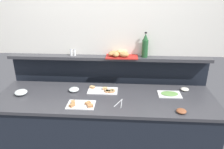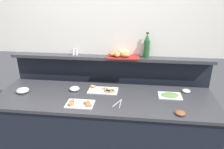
{
  "view_description": "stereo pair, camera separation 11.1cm",
  "coord_description": "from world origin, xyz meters",
  "px_view_note": "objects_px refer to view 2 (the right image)",
  "views": [
    {
      "loc": [
        0.22,
        -2.13,
        2.08
      ],
      "look_at": [
        0.07,
        0.1,
        1.17
      ],
      "focal_mm": 34.11,
      "sensor_mm": 36.0,
      "label": 1
    },
    {
      "loc": [
        0.33,
        -2.12,
        2.08
      ],
      "look_at": [
        0.07,
        0.1,
        1.17
      ],
      "focal_mm": 34.11,
      "sensor_mm": 36.0,
      "label": 2
    }
  ],
  "objects_px": {
    "sandwich_platter_rear": "(80,104)",
    "salt_shaker": "(73,52)",
    "glass_bowl_medium": "(75,89)",
    "condiment_bowl_red": "(186,91)",
    "glass_bowl_large": "(23,90)",
    "serving_tongs": "(119,103)",
    "bread_basket": "(122,54)",
    "wine_bottle_green": "(147,46)",
    "cold_cuts_platter": "(170,95)",
    "condiment_bowl_teal": "(180,113)",
    "sandwich_platter_side": "(104,90)",
    "pepper_shaker": "(77,52)"
  },
  "relations": [
    {
      "from": "sandwich_platter_rear",
      "to": "glass_bowl_large",
      "type": "xyz_separation_m",
      "value": [
        -0.74,
        0.2,
        0.02
      ]
    },
    {
      "from": "wine_bottle_green",
      "to": "glass_bowl_medium",
      "type": "bearing_deg",
      "value": -156.92
    },
    {
      "from": "glass_bowl_large",
      "to": "sandwich_platter_side",
      "type": "bearing_deg",
      "value": 8.68
    },
    {
      "from": "sandwich_platter_rear",
      "to": "salt_shaker",
      "type": "distance_m",
      "value": 0.81
    },
    {
      "from": "cold_cuts_platter",
      "to": "glass_bowl_medium",
      "type": "relative_size",
      "value": 2.16
    },
    {
      "from": "glass_bowl_medium",
      "to": "salt_shaker",
      "type": "bearing_deg",
      "value": 104.76
    },
    {
      "from": "condiment_bowl_red",
      "to": "bread_basket",
      "type": "relative_size",
      "value": 0.24
    },
    {
      "from": "wine_bottle_green",
      "to": "salt_shaker",
      "type": "height_order",
      "value": "wine_bottle_green"
    },
    {
      "from": "sandwich_platter_side",
      "to": "condiment_bowl_teal",
      "type": "bearing_deg",
      "value": -27.13
    },
    {
      "from": "sandwich_platter_rear",
      "to": "salt_shaker",
      "type": "height_order",
      "value": "salt_shaker"
    },
    {
      "from": "sandwich_platter_rear",
      "to": "glass_bowl_medium",
      "type": "xyz_separation_m",
      "value": [
        -0.15,
        0.32,
        0.01
      ]
    },
    {
      "from": "sandwich_platter_side",
      "to": "cold_cuts_platter",
      "type": "height_order",
      "value": "sandwich_platter_side"
    },
    {
      "from": "glass_bowl_large",
      "to": "condiment_bowl_teal",
      "type": "bearing_deg",
      "value": -8.79
    },
    {
      "from": "glass_bowl_large",
      "to": "glass_bowl_medium",
      "type": "xyz_separation_m",
      "value": [
        0.59,
        0.12,
        -0.0
      ]
    },
    {
      "from": "glass_bowl_medium",
      "to": "condiment_bowl_red",
      "type": "distance_m",
      "value": 1.34
    },
    {
      "from": "cold_cuts_platter",
      "to": "condiment_bowl_teal",
      "type": "xyz_separation_m",
      "value": [
        0.05,
        -0.38,
        0.01
      ]
    },
    {
      "from": "condiment_bowl_red",
      "to": "serving_tongs",
      "type": "bearing_deg",
      "value": -154.9
    },
    {
      "from": "wine_bottle_green",
      "to": "bread_basket",
      "type": "bearing_deg",
      "value": 179.36
    },
    {
      "from": "sandwich_platter_rear",
      "to": "bread_basket",
      "type": "bearing_deg",
      "value": 60.49
    },
    {
      "from": "condiment_bowl_red",
      "to": "condiment_bowl_teal",
      "type": "height_order",
      "value": "condiment_bowl_teal"
    },
    {
      "from": "condiment_bowl_teal",
      "to": "wine_bottle_green",
      "type": "xyz_separation_m",
      "value": [
        -0.33,
        0.75,
        0.46
      ]
    },
    {
      "from": "sandwich_platter_side",
      "to": "glass_bowl_medium",
      "type": "relative_size",
      "value": 2.93
    },
    {
      "from": "serving_tongs",
      "to": "wine_bottle_green",
      "type": "height_order",
      "value": "wine_bottle_green"
    },
    {
      "from": "pepper_shaker",
      "to": "condiment_bowl_teal",
      "type": "bearing_deg",
      "value": -31.52
    },
    {
      "from": "condiment_bowl_red",
      "to": "salt_shaker",
      "type": "relative_size",
      "value": 1.11
    },
    {
      "from": "glass_bowl_medium",
      "to": "wine_bottle_green",
      "type": "relative_size",
      "value": 0.38
    },
    {
      "from": "wine_bottle_green",
      "to": "salt_shaker",
      "type": "relative_size",
      "value": 3.63
    },
    {
      "from": "glass_bowl_large",
      "to": "condiment_bowl_red",
      "type": "distance_m",
      "value": 1.94
    },
    {
      "from": "glass_bowl_large",
      "to": "salt_shaker",
      "type": "relative_size",
      "value": 1.65
    },
    {
      "from": "glass_bowl_medium",
      "to": "salt_shaker",
      "type": "distance_m",
      "value": 0.51
    },
    {
      "from": "sandwich_platter_rear",
      "to": "sandwich_platter_side",
      "type": "xyz_separation_m",
      "value": [
        0.21,
        0.35,
        0.0
      ]
    },
    {
      "from": "cold_cuts_platter",
      "to": "bread_basket",
      "type": "distance_m",
      "value": 0.79
    },
    {
      "from": "condiment_bowl_red",
      "to": "condiment_bowl_teal",
      "type": "distance_m",
      "value": 0.53
    },
    {
      "from": "cold_cuts_platter",
      "to": "glass_bowl_large",
      "type": "relative_size",
      "value": 1.83
    },
    {
      "from": "serving_tongs",
      "to": "wine_bottle_green",
      "type": "bearing_deg",
      "value": 64.78
    },
    {
      "from": "glass_bowl_large",
      "to": "pepper_shaker",
      "type": "xyz_separation_m",
      "value": [
        0.54,
        0.48,
        0.35
      ]
    },
    {
      "from": "sandwich_platter_rear",
      "to": "glass_bowl_large",
      "type": "bearing_deg",
      "value": 164.84
    },
    {
      "from": "glass_bowl_large",
      "to": "bread_basket",
      "type": "distance_m",
      "value": 1.28
    },
    {
      "from": "salt_shaker",
      "to": "pepper_shaker",
      "type": "bearing_deg",
      "value": 0.0
    },
    {
      "from": "pepper_shaker",
      "to": "sandwich_platter_side",
      "type": "bearing_deg",
      "value": -39.21
    },
    {
      "from": "glass_bowl_large",
      "to": "serving_tongs",
      "type": "distance_m",
      "value": 1.16
    },
    {
      "from": "glass_bowl_medium",
      "to": "serving_tongs",
      "type": "distance_m",
      "value": 0.61
    },
    {
      "from": "pepper_shaker",
      "to": "bread_basket",
      "type": "distance_m",
      "value": 0.59
    },
    {
      "from": "cold_cuts_platter",
      "to": "wine_bottle_green",
      "type": "xyz_separation_m",
      "value": [
        -0.28,
        0.38,
        0.47
      ]
    },
    {
      "from": "condiment_bowl_teal",
      "to": "sandwich_platter_rear",
      "type": "bearing_deg",
      "value": 175.98
    },
    {
      "from": "sandwich_platter_rear",
      "to": "condiment_bowl_red",
      "type": "relative_size",
      "value": 3.03
    },
    {
      "from": "glass_bowl_medium",
      "to": "bread_basket",
      "type": "bearing_deg",
      "value": 34.13
    },
    {
      "from": "sandwich_platter_side",
      "to": "glass_bowl_medium",
      "type": "distance_m",
      "value": 0.36
    },
    {
      "from": "glass_bowl_large",
      "to": "sandwich_platter_rear",
      "type": "bearing_deg",
      "value": -15.16
    },
    {
      "from": "condiment_bowl_red",
      "to": "bread_basket",
      "type": "bearing_deg",
      "value": 162.11
    }
  ]
}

